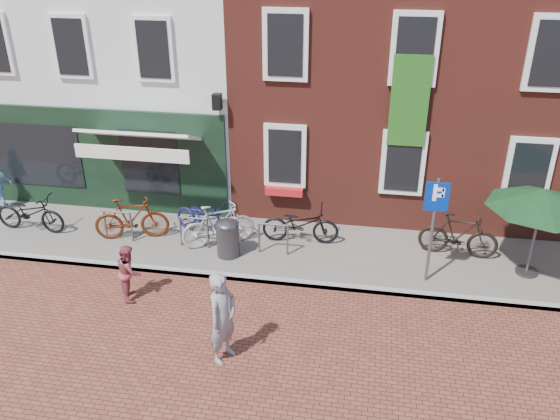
% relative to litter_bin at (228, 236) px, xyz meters
% --- Properties ---
extents(ground, '(80.00, 80.00, 0.00)m').
position_rel_litter_bin_xyz_m(ground, '(0.57, -0.94, -0.63)').
color(ground, brown).
extents(sidewalk, '(24.00, 3.00, 0.10)m').
position_rel_litter_bin_xyz_m(sidewalk, '(1.57, 0.56, -0.58)').
color(sidewalk, slate).
rests_on(sidewalk, ground).
extents(building_stucco, '(8.00, 8.00, 9.00)m').
position_rel_litter_bin_xyz_m(building_stucco, '(-4.43, 6.06, 3.87)').
color(building_stucco, silver).
rests_on(building_stucco, ground).
extents(building_brick_mid, '(6.00, 8.00, 10.00)m').
position_rel_litter_bin_xyz_m(building_brick_mid, '(2.57, 6.06, 4.37)').
color(building_brick_mid, maroon).
rests_on(building_brick_mid, ground).
extents(litter_bin, '(0.56, 0.56, 1.02)m').
position_rel_litter_bin_xyz_m(litter_bin, '(0.00, 0.00, 0.00)').
color(litter_bin, '#3A393C').
rests_on(litter_bin, sidewalk).
extents(parking_sign, '(0.50, 0.08, 2.51)m').
position_rel_litter_bin_xyz_m(parking_sign, '(4.70, -0.33, 1.16)').
color(parking_sign, '#4C4C4F').
rests_on(parking_sign, sidewalk).
extents(parasol, '(2.41, 2.41, 2.25)m').
position_rel_litter_bin_xyz_m(parasol, '(7.02, 0.36, 1.48)').
color(parasol, '#4C4C4F').
rests_on(parasol, sidewalk).
extents(woman, '(0.66, 0.79, 1.83)m').
position_rel_litter_bin_xyz_m(woman, '(0.81, -3.50, 0.29)').
color(woman, gray).
rests_on(woman, ground).
extents(boy, '(0.69, 0.76, 1.28)m').
position_rel_litter_bin_xyz_m(boy, '(-1.69, -1.92, 0.01)').
color(boy, '#9C3E46').
rests_on(boy, ground).
extents(bicycle_0, '(1.96, 0.76, 1.01)m').
position_rel_litter_bin_xyz_m(bicycle_0, '(-5.43, 0.38, -0.02)').
color(bicycle_0, black).
rests_on(bicycle_0, sidewalk).
extents(bicycle_1, '(1.95, 1.02, 1.13)m').
position_rel_litter_bin_xyz_m(bicycle_1, '(-2.63, 0.42, 0.04)').
color(bicycle_1, '#4C1B09').
rests_on(bicycle_1, sidewalk).
extents(bicycle_2, '(2.03, 1.43, 1.01)m').
position_rel_litter_bin_xyz_m(bicycle_2, '(-0.82, 0.84, -0.02)').
color(bicycle_2, '#15114E').
rests_on(bicycle_2, sidewalk).
extents(bicycle_3, '(1.89, 1.39, 1.13)m').
position_rel_litter_bin_xyz_m(bicycle_3, '(-0.36, 0.45, 0.04)').
color(bicycle_3, '#A5A5A8').
rests_on(bicycle_3, sidewalk).
extents(bicycle_4, '(1.97, 0.78, 1.01)m').
position_rel_litter_bin_xyz_m(bicycle_4, '(1.64, 0.95, -0.02)').
color(bicycle_4, black).
rests_on(bicycle_4, sidewalk).
extents(bicycle_5, '(1.92, 0.73, 1.13)m').
position_rel_litter_bin_xyz_m(bicycle_5, '(5.49, 0.93, 0.04)').
color(bicycle_5, black).
rests_on(bicycle_5, sidewalk).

